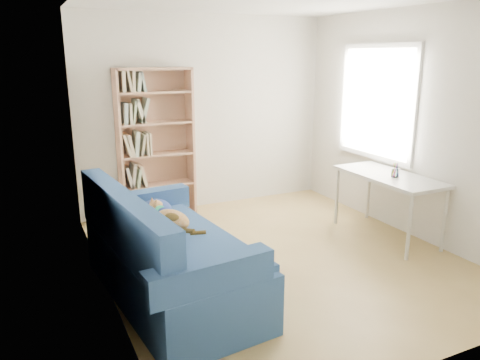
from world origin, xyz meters
name	(u,v)px	position (x,y,z in m)	size (l,w,h in m)	color
ground	(278,257)	(0.00, 0.00, 0.00)	(4.00, 4.00, 0.00)	#A8884C
room_shell	(288,101)	(0.10, 0.03, 1.64)	(3.54, 4.04, 2.62)	silver
sofa	(166,258)	(-1.30, -0.30, 0.37)	(1.16, 2.11, 0.99)	navy
bookshelf	(156,150)	(-0.77, 1.83, 0.89)	(0.96, 0.30, 1.92)	tan
desk	(389,180)	(1.43, -0.03, 0.68)	(0.60, 1.32, 0.75)	silver
pen_cup	(395,172)	(1.42, -0.13, 0.81)	(0.09, 0.09, 0.16)	white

